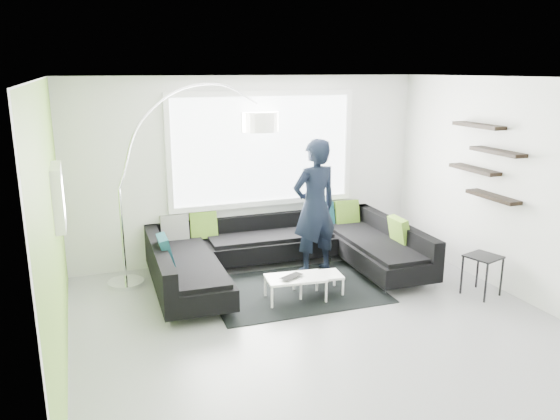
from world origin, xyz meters
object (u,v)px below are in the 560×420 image
object	(u,v)px
sectional_sofa	(285,254)
side_table	(482,275)
arc_lamp	(119,189)
coffee_table	(307,285)
person	(315,207)
laptop	(294,278)

from	to	relation	value
sectional_sofa	side_table	xyz separation A→B (m)	(2.19, -1.47, -0.08)
arc_lamp	coffee_table	bearing A→B (deg)	-40.52
person	laptop	world-z (taller)	person
sectional_sofa	arc_lamp	distance (m)	2.44
side_table	person	bearing A→B (deg)	137.82
arc_lamp	laptop	distance (m)	2.59
arc_lamp	person	bearing A→B (deg)	-20.23
sectional_sofa	side_table	size ratio (longest dim) A/B	6.92
coffee_table	side_table	xyz separation A→B (m)	(2.17, -0.74, 0.11)
side_table	person	world-z (taller)	person
coffee_table	arc_lamp	xyz separation A→B (m)	(-2.18, 1.25, 1.20)
arc_lamp	side_table	world-z (taller)	arc_lamp
sectional_sofa	arc_lamp	xyz separation A→B (m)	(-2.16, 0.52, 1.00)
side_table	arc_lamp	bearing A→B (deg)	155.33
arc_lamp	side_table	xyz separation A→B (m)	(4.35, -2.00, -1.08)
sectional_sofa	laptop	world-z (taller)	sectional_sofa
person	sectional_sofa	bearing A→B (deg)	-1.22
side_table	laptop	xyz separation A→B (m)	(-2.39, 0.64, 0.06)
sectional_sofa	side_table	bearing A→B (deg)	-32.30
sectional_sofa	side_table	distance (m)	2.64
side_table	laptop	distance (m)	2.47
coffee_table	arc_lamp	bearing A→B (deg)	156.57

